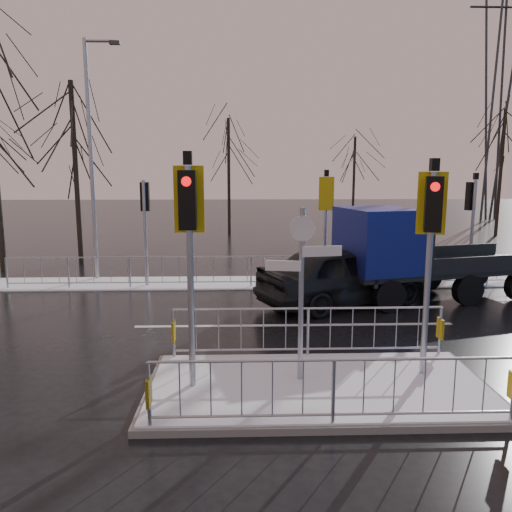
{
  "coord_description": "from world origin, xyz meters",
  "views": [
    {
      "loc": [
        -1.37,
        -8.22,
        3.83
      ],
      "look_at": [
        -0.97,
        3.66,
        1.8
      ],
      "focal_mm": 35.0,
      "sensor_mm": 36.0,
      "label": 1
    }
  ],
  "objects_px": {
    "car_far_lane": "(343,275)",
    "traffic_island": "(318,370)",
    "street_lamp_left": "(93,152)",
    "flatbed_truck": "(402,252)"
  },
  "relations": [
    {
      "from": "car_far_lane",
      "to": "traffic_island",
      "type": "bearing_deg",
      "value": 139.83
    },
    {
      "from": "traffic_island",
      "to": "street_lamp_left",
      "type": "bearing_deg",
      "value": 124.07
    },
    {
      "from": "flatbed_truck",
      "to": "street_lamp_left",
      "type": "relative_size",
      "value": 0.78
    },
    {
      "from": "car_far_lane",
      "to": "flatbed_truck",
      "type": "distance_m",
      "value": 1.93
    },
    {
      "from": "flatbed_truck",
      "to": "street_lamp_left",
      "type": "xyz_separation_m",
      "value": [
        -9.84,
        3.42,
        3.01
      ]
    },
    {
      "from": "flatbed_truck",
      "to": "street_lamp_left",
      "type": "bearing_deg",
      "value": 160.83
    },
    {
      "from": "car_far_lane",
      "to": "street_lamp_left",
      "type": "height_order",
      "value": "street_lamp_left"
    },
    {
      "from": "traffic_island",
      "to": "flatbed_truck",
      "type": "distance_m",
      "value": 7.05
    },
    {
      "from": "flatbed_truck",
      "to": "street_lamp_left",
      "type": "distance_m",
      "value": 10.84
    },
    {
      "from": "car_far_lane",
      "to": "flatbed_truck",
      "type": "bearing_deg",
      "value": -104.63
    }
  ]
}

